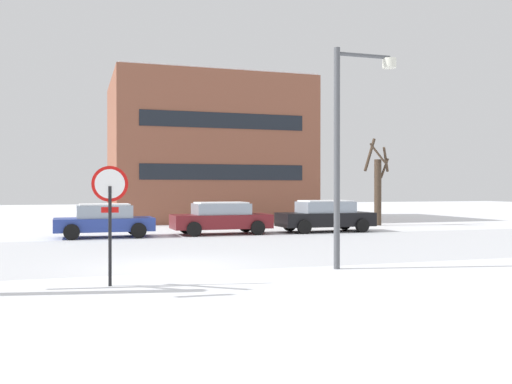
{
  "coord_description": "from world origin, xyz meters",
  "views": [
    {
      "loc": [
        -2.37,
        -14.82,
        2.08
      ],
      "look_at": [
        4.17,
        5.87,
        1.92
      ],
      "focal_mm": 39.83,
      "sensor_mm": 36.0,
      "label": 1
    }
  ],
  "objects_px": {
    "parked_car_black": "(325,216)",
    "stop_sign": "(110,202)",
    "parked_car_blue": "(104,220)",
    "street_lamp": "(348,134)",
    "parked_car_maroon": "(221,218)"
  },
  "relations": [
    {
      "from": "stop_sign",
      "to": "parked_car_maroon",
      "type": "bearing_deg",
      "value": 66.01
    },
    {
      "from": "parked_car_blue",
      "to": "stop_sign",
      "type": "bearing_deg",
      "value": -92.01
    },
    {
      "from": "parked_car_blue",
      "to": "parked_car_black",
      "type": "distance_m",
      "value": 10.15
    },
    {
      "from": "parked_car_blue",
      "to": "street_lamp",
      "type": "bearing_deg",
      "value": -63.95
    },
    {
      "from": "parked_car_maroon",
      "to": "parked_car_black",
      "type": "height_order",
      "value": "parked_car_black"
    },
    {
      "from": "parked_car_black",
      "to": "stop_sign",
      "type": "bearing_deg",
      "value": -130.71
    },
    {
      "from": "street_lamp",
      "to": "parked_car_black",
      "type": "relative_size",
      "value": 1.25
    },
    {
      "from": "stop_sign",
      "to": "parked_car_blue",
      "type": "height_order",
      "value": "stop_sign"
    },
    {
      "from": "parked_car_maroon",
      "to": "parked_car_blue",
      "type": "bearing_deg",
      "value": -179.23
    },
    {
      "from": "parked_car_blue",
      "to": "parked_car_black",
      "type": "height_order",
      "value": "parked_car_black"
    },
    {
      "from": "parked_car_blue",
      "to": "parked_car_black",
      "type": "xyz_separation_m",
      "value": [
        10.15,
        -0.01,
        0.04
      ]
    },
    {
      "from": "parked_car_blue",
      "to": "parked_car_maroon",
      "type": "relative_size",
      "value": 0.92
    },
    {
      "from": "parked_car_maroon",
      "to": "parked_car_black",
      "type": "distance_m",
      "value": 5.08
    },
    {
      "from": "stop_sign",
      "to": "parked_car_black",
      "type": "xyz_separation_m",
      "value": [
        10.58,
        12.3,
        -1.03
      ]
    },
    {
      "from": "street_lamp",
      "to": "parked_car_maroon",
      "type": "xyz_separation_m",
      "value": [
        -0.51,
        11.49,
        -2.74
      ]
    }
  ]
}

